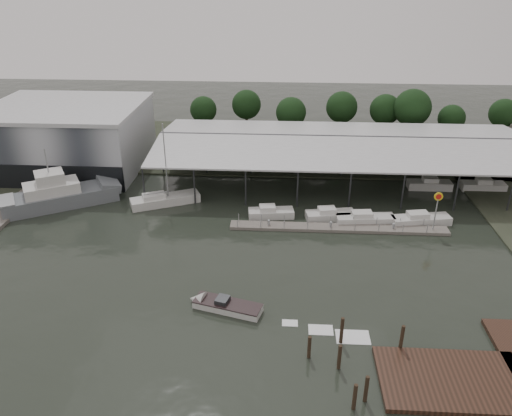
# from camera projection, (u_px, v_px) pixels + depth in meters

# --- Properties ---
(ground) EXTENTS (200.00, 200.00, 0.00)m
(ground) POSITION_uv_depth(u_px,v_px,m) (212.00, 268.00, 56.35)
(ground) COLOR black
(ground) RESTS_ON ground
(land_strip_far) EXTENTS (140.00, 30.00, 0.30)m
(land_strip_far) POSITION_uv_depth(u_px,v_px,m) (243.00, 146.00, 93.99)
(land_strip_far) COLOR #34392A
(land_strip_far) RESTS_ON ground
(land_strip_west) EXTENTS (20.00, 40.00, 0.30)m
(land_strip_west) POSITION_uv_depth(u_px,v_px,m) (5.00, 164.00, 85.37)
(land_strip_west) COLOR #34392A
(land_strip_west) RESTS_ON ground
(storage_warehouse) EXTENTS (24.50, 20.50, 10.50)m
(storage_warehouse) POSITION_uv_depth(u_px,v_px,m) (68.00, 136.00, 82.40)
(storage_warehouse) COLOR #ABAFB6
(storage_warehouse) RESTS_ON ground
(covered_boat_shed) EXTENTS (58.24, 24.00, 6.96)m
(covered_boat_shed) POSITION_uv_depth(u_px,v_px,m) (344.00, 140.00, 77.87)
(covered_boat_shed) COLOR silver
(covered_boat_shed) RESTS_ON ground
(trawler_dock) EXTENTS (3.00, 18.00, 0.50)m
(trawler_dock) POSITION_uv_depth(u_px,v_px,m) (15.00, 205.00, 70.41)
(trawler_dock) COLOR slate
(trawler_dock) RESTS_ON ground
(floating_dock) EXTENTS (28.00, 2.00, 1.40)m
(floating_dock) POSITION_uv_depth(u_px,v_px,m) (338.00, 228.00, 64.43)
(floating_dock) COLOR slate
(floating_dock) RESTS_ON ground
(shell_fuel_sign) EXTENTS (1.10, 0.18, 5.55)m
(shell_fuel_sign) POSITION_uv_depth(u_px,v_px,m) (437.00, 204.00, 62.15)
(shell_fuel_sign) COLOR gray
(shell_fuel_sign) RESTS_ON ground
(boardwalk_platform) EXTENTS (15.00, 12.00, 0.50)m
(boardwalk_platform) POSITION_uv_depth(u_px,v_px,m) (481.00, 376.00, 41.24)
(boardwalk_platform) COLOR #3C2318
(boardwalk_platform) RESTS_ON ground
(grey_trawler) EXTENTS (16.11, 12.06, 8.84)m
(grey_trawler) POSITION_uv_depth(u_px,v_px,m) (61.00, 195.00, 70.42)
(grey_trawler) COLOR slate
(grey_trawler) RESTS_ON ground
(white_sailboat) EXTENTS (9.90, 6.37, 11.97)m
(white_sailboat) POSITION_uv_depth(u_px,v_px,m) (164.00, 200.00, 71.08)
(white_sailboat) COLOR silver
(white_sailboat) RESTS_ON ground
(speedboat_underway) EXTENTS (18.13, 6.74, 2.00)m
(speedboat_underway) POSITION_uv_depth(u_px,v_px,m) (222.00, 305.00, 49.51)
(speedboat_underway) COLOR silver
(speedboat_underway) RESTS_ON ground
(moored_cruiser_0) EXTENTS (6.32, 2.98, 1.70)m
(moored_cruiser_0) POSITION_uv_depth(u_px,v_px,m) (271.00, 213.00, 67.47)
(moored_cruiser_0) COLOR silver
(moored_cruiser_0) RESTS_ON ground
(moored_cruiser_1) EXTENTS (6.81, 3.29, 1.70)m
(moored_cruiser_1) POSITION_uv_depth(u_px,v_px,m) (330.00, 215.00, 66.89)
(moored_cruiser_1) COLOR silver
(moored_cruiser_1) RESTS_ON ground
(moored_cruiser_2) EXTENTS (7.81, 2.93, 1.70)m
(moored_cruiser_2) POSITION_uv_depth(u_px,v_px,m) (365.00, 219.00, 65.83)
(moored_cruiser_2) COLOR silver
(moored_cruiser_2) RESTS_ON ground
(moored_cruiser_3) EXTENTS (7.98, 3.49, 1.70)m
(moored_cruiser_3) POSITION_uv_depth(u_px,v_px,m) (420.00, 220.00, 65.67)
(moored_cruiser_3) COLOR silver
(moored_cruiser_3) RESTS_ON ground
(mooring_pilings) EXTENTS (8.40, 7.78, 3.39)m
(mooring_pilings) POSITION_uv_depth(u_px,v_px,m) (353.00, 361.00, 41.72)
(mooring_pilings) COLOR #34241A
(mooring_pilings) RESTS_ON ground
(horizon_tree_line) EXTENTS (68.30, 11.30, 10.37)m
(horizon_tree_line) POSITION_uv_depth(u_px,v_px,m) (366.00, 110.00, 95.34)
(horizon_tree_line) COLOR black
(horizon_tree_line) RESTS_ON ground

